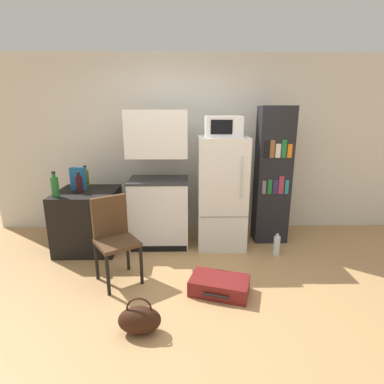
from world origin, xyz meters
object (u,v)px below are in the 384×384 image
cereal_box (78,179)px  bottle_wine_dark (79,184)px  refrigerator (221,192)px  microwave (223,126)px  bookshelf (273,176)px  side_table (89,220)px  bottle_green_tall (55,186)px  suitcase_large_flat (219,285)px  water_bottle_front (277,245)px  bottle_amber_beer (78,181)px  chair (114,232)px  bottle_olive_oil (86,178)px  kitchen_hutch (159,185)px  handbag (140,320)px

cereal_box → bottle_wine_dark: bearing=-68.0°
refrigerator → bottle_wine_dark: refrigerator is taller
microwave → bookshelf: 1.00m
side_table → bottle_green_tall: bottle_green_tall is taller
suitcase_large_flat → side_table: bearing=163.6°
bottle_wine_dark → water_bottle_front: bearing=-4.6°
microwave → cereal_box: (-1.90, -0.01, -0.68)m
bottle_green_tall → suitcase_large_flat: (1.93, -0.84, -0.84)m
bottle_amber_beer → suitcase_large_flat: (1.83, -1.34, -0.79)m
chair → suitcase_large_flat: chair is taller
side_table → bottle_wine_dark: bearing=-125.0°
refrigerator → water_bottle_front: bearing=-27.4°
side_table → bottle_amber_beer: bearing=127.3°
refrigerator → suitcase_large_flat: refrigerator is taller
bottle_wine_dark → water_bottle_front: size_ratio=0.83×
bottle_green_tall → microwave: bearing=9.4°
bottle_amber_beer → suitcase_large_flat: bearing=-36.2°
bottle_olive_oil → suitcase_large_flat: bottle_olive_oil is taller
side_table → bottle_olive_oil: bearing=105.6°
bottle_wine_dark → suitcase_large_flat: (1.71, -1.03, -0.83)m
kitchen_hutch → water_bottle_front: kitchen_hutch is taller
chair → bottle_wine_dark: bearing=95.3°
bookshelf → handbag: size_ratio=5.21×
bottle_amber_beer → handbag: 2.33m
side_table → cereal_box: bearing=147.2°
bottle_amber_beer → handbag: bearing=-59.9°
cereal_box → chair: size_ratio=0.32×
bottle_amber_beer → cereal_box: 0.19m
side_table → chair: chair is taller
water_bottle_front → refrigerator: bearing=152.6°
bottle_green_tall → bottle_wine_dark: bearing=39.7°
chair → water_bottle_front: size_ratio=2.84×
cereal_box → water_bottle_front: (2.59, -0.35, -0.80)m
refrigerator → bottle_wine_dark: (-1.84, -0.16, 0.16)m
bottle_green_tall → bottle_amber_beer: bearing=78.9°
refrigerator → bookshelf: size_ratio=0.80×
refrigerator → cereal_box: 1.91m
bottle_olive_oil → chair: (0.60, -1.05, -0.37)m
microwave → water_bottle_front: 1.67m
bottle_wine_dark → handbag: 2.03m
bottle_green_tall → cereal_box: (0.16, 0.33, 0.02)m
bookshelf → handbag: 2.60m
refrigerator → suitcase_large_flat: 1.37m
bottle_olive_oil → side_table: bearing=-74.4°
bottle_wine_dark → cereal_box: 0.16m
bottle_green_tall → bottle_olive_oil: 0.55m
handbag → bottle_olive_oil: bearing=117.4°
bookshelf → bottle_amber_beer: 2.69m
side_table → handbag: side_table is taller
kitchen_hutch → bottle_amber_beer: kitchen_hutch is taller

